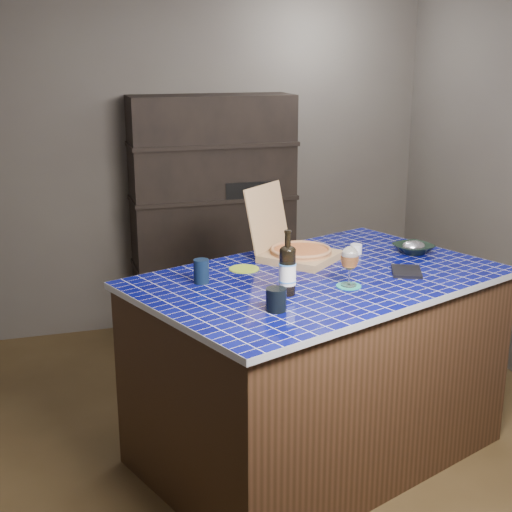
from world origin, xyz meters
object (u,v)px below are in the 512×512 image
object	(u,v)px
kitchen_island	(318,366)
dvd_case	(407,271)
mead_bottle	(287,269)
wine_glass	(350,259)
bowl	(413,249)
pizza_box	(297,250)

from	to	relation	value
kitchen_island	dvd_case	xyz separation A→B (m)	(0.44, -0.09, 0.51)
mead_bottle	wine_glass	world-z (taller)	mead_bottle
wine_glass	bowl	bearing A→B (deg)	36.57
kitchen_island	pizza_box	distance (m)	0.64
mead_bottle	wine_glass	bearing A→B (deg)	3.54
wine_glass	bowl	size ratio (longest dim) A/B	0.93
kitchen_island	pizza_box	bearing A→B (deg)	71.13
wine_glass	dvd_case	bearing A→B (deg)	17.22
mead_bottle	dvd_case	bearing A→B (deg)	11.04
pizza_box	bowl	xyz separation A→B (m)	(0.67, -0.07, -0.03)
pizza_box	bowl	distance (m)	0.68
pizza_box	wine_glass	xyz separation A→B (m)	(0.08, -0.51, 0.08)
dvd_case	wine_glass	bearing A→B (deg)	-138.84
kitchen_island	pizza_box	world-z (taller)	pizza_box
pizza_box	wine_glass	world-z (taller)	pizza_box
kitchen_island	pizza_box	size ratio (longest dim) A/B	3.76
kitchen_island	mead_bottle	distance (m)	0.71
kitchen_island	mead_bottle	xyz separation A→B (m)	(-0.26, -0.22, 0.62)
pizza_box	mead_bottle	size ratio (longest dim) A/B	1.82
pizza_box	dvd_case	distance (m)	0.60
kitchen_island	wine_glass	bearing A→B (deg)	-92.98
pizza_box	bowl	bearing A→B (deg)	-46.72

